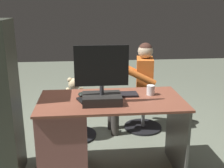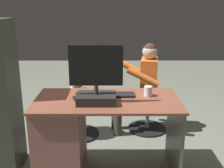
# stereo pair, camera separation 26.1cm
# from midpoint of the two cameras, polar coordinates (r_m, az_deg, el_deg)

# --- Properties ---
(ground_plane) EXTENTS (10.00, 10.00, 0.00)m
(ground_plane) POSITION_cam_midpoint_polar(r_m,az_deg,el_deg) (3.20, 1.53, -13.54)
(ground_plane) COLOR slate
(desk) EXTENTS (1.32, 0.68, 0.76)m
(desk) POSITION_cam_midpoint_polar(r_m,az_deg,el_deg) (2.66, -5.83, -10.45)
(desk) COLOR brown
(desk) RESTS_ON ground_plane
(monitor) EXTENTS (0.46, 0.24, 0.51)m
(monitor) POSITION_cam_midpoint_polar(r_m,az_deg,el_deg) (2.38, -0.15, -0.33)
(monitor) COLOR black
(monitor) RESTS_ON desk
(keyboard) EXTENTS (0.42, 0.14, 0.02)m
(keyboard) POSITION_cam_midpoint_polar(r_m,az_deg,el_deg) (2.60, 2.91, -2.28)
(keyboard) COLOR black
(keyboard) RESTS_ON desk
(computer_mouse) EXTENTS (0.06, 0.10, 0.04)m
(computer_mouse) POSITION_cam_midpoint_polar(r_m,az_deg,el_deg) (2.62, -4.11, -1.98)
(computer_mouse) COLOR black
(computer_mouse) RESTS_ON desk
(cup) EXTENTS (0.08, 0.08, 0.09)m
(cup) POSITION_cam_midpoint_polar(r_m,az_deg,el_deg) (2.62, 10.30, -1.51)
(cup) COLOR white
(cup) RESTS_ON desk
(tv_remote) EXTENTS (0.09, 0.16, 0.02)m
(tv_remote) POSITION_cam_midpoint_polar(r_m,az_deg,el_deg) (2.48, -4.33, -3.26)
(tv_remote) COLOR black
(tv_remote) RESTS_ON desk
(office_chair_teddy) EXTENTS (0.50, 0.50, 0.45)m
(office_chair_teddy) POSITION_cam_midpoint_polar(r_m,az_deg,el_deg) (3.44, -4.76, -6.68)
(office_chair_teddy) COLOR black
(office_chair_teddy) RESTS_ON ground_plane
(teddy_bear) EXTENTS (0.21, 0.22, 0.31)m
(teddy_bear) POSITION_cam_midpoint_polar(r_m,az_deg,el_deg) (3.33, -4.88, -1.24)
(teddy_bear) COLOR #D5BB8C
(teddy_bear) RESTS_ON office_chair_teddy
(visitor_chair) EXTENTS (0.49, 0.49, 0.45)m
(visitor_chair) POSITION_cam_midpoint_polar(r_m,az_deg,el_deg) (3.62, 9.44, -5.71)
(visitor_chair) COLOR black
(visitor_chair) RESTS_ON ground_plane
(person) EXTENTS (0.59, 0.53, 1.13)m
(person) POSITION_cam_midpoint_polar(r_m,az_deg,el_deg) (3.46, 8.28, 0.54)
(person) COLOR #CD6224
(person) RESTS_ON ground_plane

